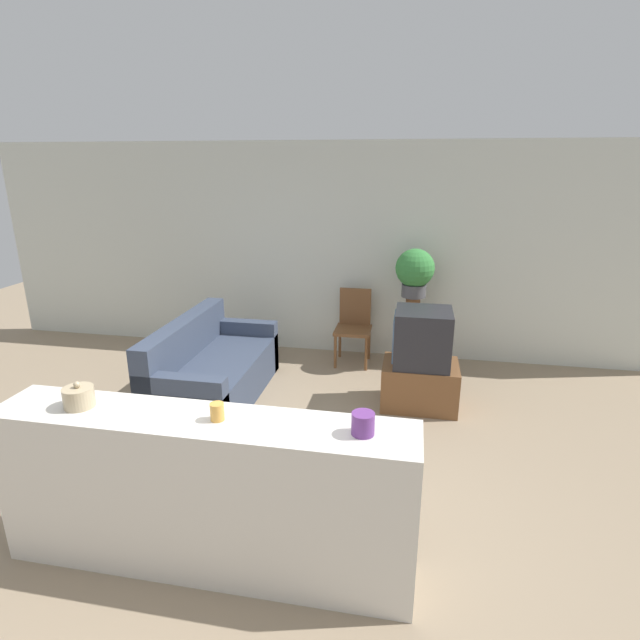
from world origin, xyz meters
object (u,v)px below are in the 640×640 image
Objects in this scene: television at (422,337)px; decorative_bowl at (79,397)px; couch at (212,372)px; wooden_chair at (354,323)px; potted_plant at (415,271)px.

decorative_bowl is at bearing -130.14° from television.
wooden_chair reaches higher than couch.
couch is 2.61m from potted_plant.
potted_plant reaches higher than couch.
potted_plant is at bearing 95.70° from television.
decorative_bowl is (-2.06, -2.45, 0.34)m from television.
couch is 2.24m from television.
television is at bearing 49.86° from decorative_bowl.
potted_plant reaches higher than television.
potted_plant is (2.08, 1.29, 0.91)m from couch.
television is 0.62× the size of wooden_chair.
television is at bearing 6.13° from couch.
decorative_bowl is (0.12, -2.21, 0.79)m from couch.
television is 1.38m from wooden_chair.
wooden_chair is at bearing 70.61° from decorative_bowl.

